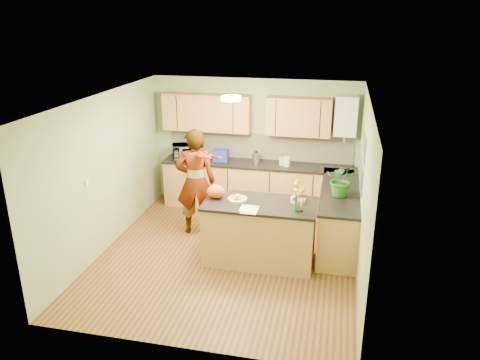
# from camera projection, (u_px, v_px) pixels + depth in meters

# --- Properties ---
(floor) EXTENTS (4.50, 4.50, 0.00)m
(floor) POSITION_uv_depth(u_px,v_px,m) (228.00, 255.00, 7.49)
(floor) COLOR #563118
(floor) RESTS_ON ground
(ceiling) EXTENTS (4.00, 4.50, 0.02)m
(ceiling) POSITION_uv_depth(u_px,v_px,m) (226.00, 99.00, 6.64)
(ceiling) COLOR white
(ceiling) RESTS_ON wall_back
(wall_back) EXTENTS (4.00, 0.02, 2.50)m
(wall_back) POSITION_uv_depth(u_px,v_px,m) (255.00, 143.00, 9.13)
(wall_back) COLOR gray
(wall_back) RESTS_ON floor
(wall_front) EXTENTS (4.00, 0.02, 2.50)m
(wall_front) POSITION_uv_depth(u_px,v_px,m) (176.00, 252.00, 5.00)
(wall_front) COLOR gray
(wall_front) RESTS_ON floor
(wall_left) EXTENTS (0.02, 4.50, 2.50)m
(wall_left) POSITION_uv_depth(u_px,v_px,m) (106.00, 172.00, 7.47)
(wall_left) COLOR gray
(wall_left) RESTS_ON floor
(wall_right) EXTENTS (0.02, 4.50, 2.50)m
(wall_right) POSITION_uv_depth(u_px,v_px,m) (363.00, 192.00, 6.66)
(wall_right) COLOR gray
(wall_right) RESTS_ON floor
(back_counter) EXTENTS (3.64, 0.62, 0.94)m
(back_counter) POSITION_uv_depth(u_px,v_px,m) (256.00, 186.00, 9.10)
(back_counter) COLOR #B97D4A
(back_counter) RESTS_ON floor
(right_counter) EXTENTS (0.62, 2.24, 0.94)m
(right_counter) POSITION_uv_depth(u_px,v_px,m) (339.00, 216.00, 7.77)
(right_counter) COLOR #B97D4A
(right_counter) RESTS_ON floor
(splashback) EXTENTS (3.60, 0.02, 0.52)m
(splashback) POSITION_uv_depth(u_px,v_px,m) (259.00, 146.00, 9.11)
(splashback) COLOR beige
(splashback) RESTS_ON back_counter
(upper_cabinets) EXTENTS (3.20, 0.34, 0.70)m
(upper_cabinets) POSITION_uv_depth(u_px,v_px,m) (244.00, 114.00, 8.81)
(upper_cabinets) COLOR #B97D4A
(upper_cabinets) RESTS_ON wall_back
(boiler) EXTENTS (0.40, 0.30, 0.86)m
(boiler) POSITION_uv_depth(u_px,v_px,m) (346.00, 116.00, 8.42)
(boiler) COLOR white
(boiler) RESTS_ON wall_back
(window_right) EXTENTS (0.01, 1.30, 1.05)m
(window_right) POSITION_uv_depth(u_px,v_px,m) (363.00, 160.00, 7.11)
(window_right) COLOR white
(window_right) RESTS_ON wall_right
(light_switch) EXTENTS (0.02, 0.09, 0.09)m
(light_switch) POSITION_uv_depth(u_px,v_px,m) (87.00, 182.00, 6.90)
(light_switch) COLOR white
(light_switch) RESTS_ON wall_left
(ceiling_lamp) EXTENTS (0.30, 0.30, 0.07)m
(ceiling_lamp) POSITION_uv_depth(u_px,v_px,m) (231.00, 98.00, 6.93)
(ceiling_lamp) COLOR #FFEABF
(ceiling_lamp) RESTS_ON ceiling
(peninsula_island) EXTENTS (1.69, 0.87, 0.97)m
(peninsula_island) POSITION_uv_depth(u_px,v_px,m) (260.00, 232.00, 7.17)
(peninsula_island) COLOR #B97D4A
(peninsula_island) RESTS_ON floor
(fruit_dish) EXTENTS (0.29, 0.29, 0.10)m
(fruit_dish) POSITION_uv_depth(u_px,v_px,m) (237.00, 198.00, 7.06)
(fruit_dish) COLOR beige
(fruit_dish) RESTS_ON peninsula_island
(orange_bowl) EXTENTS (0.23, 0.23, 0.13)m
(orange_bowl) POSITION_uv_depth(u_px,v_px,m) (298.00, 198.00, 7.02)
(orange_bowl) COLOR beige
(orange_bowl) RESTS_ON peninsula_island
(flower_vase) EXTENTS (0.27, 0.27, 0.50)m
(flower_vase) POSITION_uv_depth(u_px,v_px,m) (300.00, 189.00, 6.61)
(flower_vase) COLOR silver
(flower_vase) RESTS_ON peninsula_island
(orange_bag) EXTENTS (0.35, 0.33, 0.21)m
(orange_bag) POSITION_uv_depth(u_px,v_px,m) (216.00, 191.00, 7.16)
(orange_bag) COLOR #EA4F13
(orange_bag) RESTS_ON peninsula_island
(papers) EXTENTS (0.23, 0.31, 0.01)m
(papers) POSITION_uv_depth(u_px,v_px,m) (250.00, 210.00, 6.75)
(papers) COLOR white
(papers) RESTS_ON peninsula_island
(violinist) EXTENTS (0.77, 0.60, 1.87)m
(violinist) POSITION_uv_depth(u_px,v_px,m) (196.00, 182.00, 7.96)
(violinist) COLOR #EBAB8F
(violinist) RESTS_ON floor
(violin) EXTENTS (0.65, 0.56, 0.16)m
(violin) POSITION_uv_depth(u_px,v_px,m) (202.00, 155.00, 7.53)
(violin) COLOR #4E1704
(violin) RESTS_ON violinist
(microwave) EXTENTS (0.64, 0.55, 0.30)m
(microwave) POSITION_uv_depth(u_px,v_px,m) (187.00, 152.00, 9.13)
(microwave) COLOR white
(microwave) RESTS_ON back_counter
(blue_box) EXTENTS (0.29, 0.22, 0.22)m
(blue_box) POSITION_uv_depth(u_px,v_px,m) (221.00, 155.00, 9.04)
(blue_box) COLOR #213199
(blue_box) RESTS_ON back_counter
(kettle) EXTENTS (0.15, 0.15, 0.28)m
(kettle) POSITION_uv_depth(u_px,v_px,m) (256.00, 157.00, 8.91)
(kettle) COLOR #BBBABF
(kettle) RESTS_ON back_counter
(jar_cream) EXTENTS (0.11, 0.11, 0.15)m
(jar_cream) POSITION_uv_depth(u_px,v_px,m) (282.00, 161.00, 8.81)
(jar_cream) COLOR beige
(jar_cream) RESTS_ON back_counter
(jar_white) EXTENTS (0.13, 0.13, 0.18)m
(jar_white) POSITION_uv_depth(u_px,v_px,m) (287.00, 162.00, 8.73)
(jar_white) COLOR white
(jar_white) RESTS_ON back_counter
(potted_plant) EXTENTS (0.49, 0.43, 0.54)m
(potted_plant) POSITION_uv_depth(u_px,v_px,m) (342.00, 180.00, 7.27)
(potted_plant) COLOR #296822
(potted_plant) RESTS_ON right_counter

